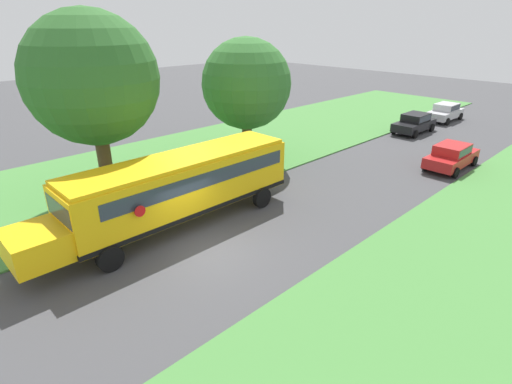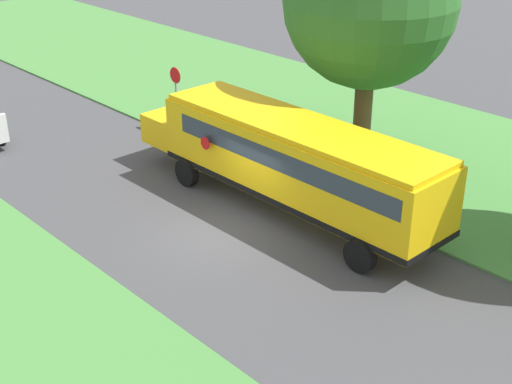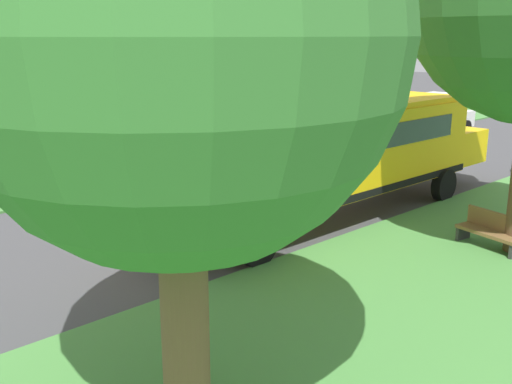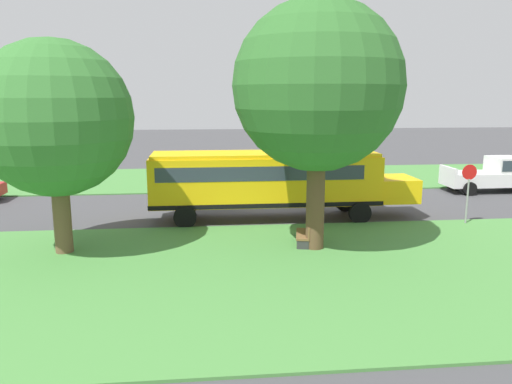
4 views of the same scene
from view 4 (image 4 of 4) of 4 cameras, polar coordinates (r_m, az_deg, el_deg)
The scene contains 9 objects.
ground_plane at distance 26.21m, azimuth 1.94°, elevation -1.65°, with size 120.00×120.00×0.00m, color #424244.
grass_verge at distance 16.73m, azimuth 6.60°, elevation -9.03°, with size 12.00×80.00×0.08m, color #47843D.
grass_far_side at distance 34.98m, azimuth -0.04°, elevation 1.63°, with size 10.00×80.00×0.07m, color #47843D.
school_bus at distance 23.19m, azimuth 1.74°, elevation 1.52°, with size 2.85×12.42×3.16m.
pickup_truck at distance 33.26m, azimuth 25.57°, elevation 1.86°, with size 2.28×5.40×2.10m.
oak_tree_beside_bus at distance 18.37m, azimuth 7.24°, elevation 12.23°, with size 6.13×6.13×9.15m.
oak_tree_roadside_mid at distance 18.88m, azimuth -22.09°, elevation 7.96°, with size 5.51×5.51×7.71m.
stop_sign at distance 24.10m, azimuth 23.10°, elevation 0.54°, with size 0.08×0.68×2.74m.
park_bench at distance 19.47m, azimuth 5.57°, elevation -4.77°, with size 1.67×0.80×0.92m.
Camera 4 is at (-25.33, 3.47, 5.77)m, focal length 35.00 mm.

